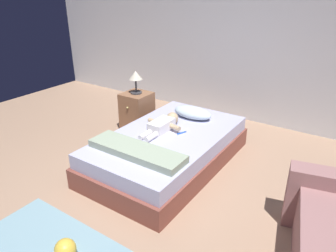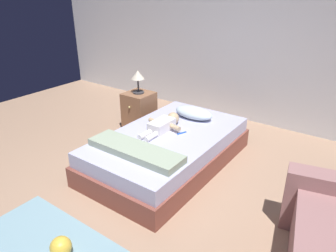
# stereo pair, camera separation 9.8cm
# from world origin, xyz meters

# --- Properties ---
(ground_plane) EXTENTS (8.00, 8.00, 0.00)m
(ground_plane) POSITION_xyz_m (0.00, 0.00, 0.00)
(ground_plane) COLOR #A07D63
(wall_behind_bed) EXTENTS (8.00, 0.12, 2.68)m
(wall_behind_bed) POSITION_xyz_m (0.00, 3.00, 1.34)
(wall_behind_bed) COLOR silver
(wall_behind_bed) RESTS_ON ground_plane
(bed) EXTENTS (1.20, 2.05, 0.41)m
(bed) POSITION_xyz_m (-0.18, 1.08, 0.20)
(bed) COLOR brown
(bed) RESTS_ON ground_plane
(pillow) EXTENTS (0.53, 0.27, 0.14)m
(pillow) POSITION_xyz_m (-0.19, 1.67, 0.48)
(pillow) COLOR silver
(pillow) RESTS_ON bed
(baby) EXTENTS (0.47, 0.67, 0.15)m
(baby) POSITION_xyz_m (-0.30, 1.15, 0.47)
(baby) COLOR white
(baby) RESTS_ON bed
(toothbrush) EXTENTS (0.06, 0.13, 0.02)m
(toothbrush) POSITION_xyz_m (-0.05, 1.20, 0.41)
(toothbrush) COLOR blue
(toothbrush) RESTS_ON bed
(nightstand) EXTENTS (0.39, 0.42, 0.56)m
(nightstand) POSITION_xyz_m (-1.14, 1.68, 0.28)
(nightstand) COLOR #8B5E40
(nightstand) RESTS_ON ground_plane
(lamp) EXTENTS (0.19, 0.19, 0.33)m
(lamp) POSITION_xyz_m (-1.14, 1.68, 0.80)
(lamp) COLOR #333338
(lamp) RESTS_ON nightstand
(toy_ball) EXTENTS (0.17, 0.17, 0.17)m
(toy_ball) POSITION_xyz_m (-0.04, -0.58, 0.09)
(toy_ball) COLOR gold
(toy_ball) RESTS_ON rug
(blanket) EXTENTS (1.08, 0.32, 0.08)m
(blanket) POSITION_xyz_m (-0.18, 0.50, 0.44)
(blanket) COLOR #93A48B
(blanket) RESTS_ON bed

